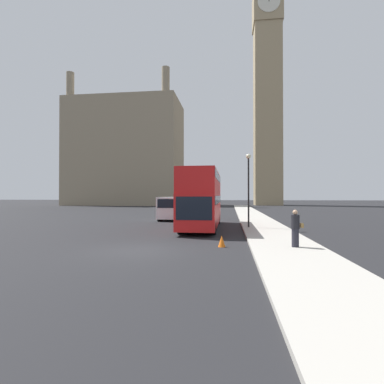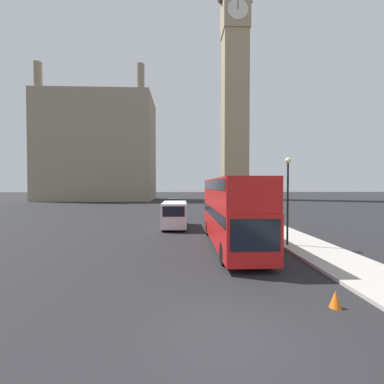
% 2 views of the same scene
% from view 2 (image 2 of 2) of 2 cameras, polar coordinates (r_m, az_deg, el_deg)
% --- Properties ---
extents(ground_plane, '(300.00, 300.00, 0.00)m').
position_cam_2_polar(ground_plane, '(7.49, 7.51, -29.22)').
color(ground_plane, black).
extents(clock_tower, '(7.29, 7.46, 67.48)m').
position_cam_2_polar(clock_tower, '(80.01, 9.49, 24.01)').
color(clock_tower, tan).
rests_on(clock_tower, ground_plane).
extents(building_block_distant, '(28.49, 15.76, 33.13)m').
position_cam_2_polar(building_block_distant, '(73.62, -19.93, 8.98)').
color(building_block_distant, gray).
rests_on(building_block_distant, ground_plane).
extents(red_double_decker_bus, '(2.47, 10.62, 4.24)m').
position_cam_2_polar(red_double_decker_bus, '(16.26, 8.72, -3.69)').
color(red_double_decker_bus, red).
rests_on(red_double_decker_bus, ground_plane).
extents(white_van, '(2.14, 5.12, 2.32)m').
position_cam_2_polar(white_van, '(23.31, -3.92, -4.93)').
color(white_van, white).
rests_on(white_van, ground_plane).
extents(street_lamp, '(0.36, 0.36, 5.40)m').
position_cam_2_polar(street_lamp, '(16.92, 20.52, 1.02)').
color(street_lamp, black).
rests_on(street_lamp, sidewalk_strip).
extents(parked_sedan, '(1.85, 4.41, 1.60)m').
position_cam_2_polar(parked_sedan, '(44.29, -4.15, -2.62)').
color(parked_sedan, silver).
rests_on(parked_sedan, ground_plane).
extents(traffic_cone, '(0.36, 0.36, 0.55)m').
position_cam_2_polar(traffic_cone, '(9.76, 29.25, -20.04)').
color(traffic_cone, orange).
rests_on(traffic_cone, ground_plane).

